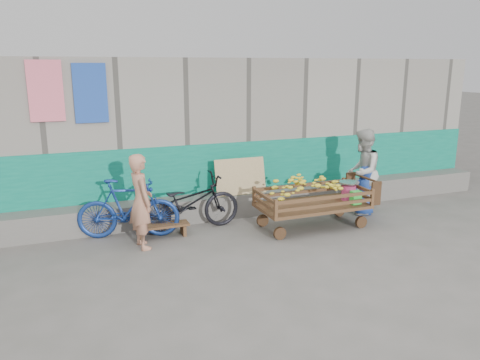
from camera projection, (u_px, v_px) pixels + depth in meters
name	position (u px, v px, depth m)	size (l,w,h in m)	color
ground	(275.00, 262.00, 6.98)	(80.00, 80.00, 0.00)	#5F5D56
building_wall	(198.00, 130.00, 10.30)	(12.00, 3.50, 3.00)	gray
banana_cart	(311.00, 195.00, 8.34)	(2.14, 0.98, 0.91)	#4E301D
bench	(162.00, 228.00, 7.96)	(0.91, 0.27, 0.23)	#4E301D
vendor_man	(141.00, 201.00, 7.39)	(0.56, 0.37, 1.53)	tan
woman	(362.00, 172.00, 9.13)	(0.81, 0.63, 1.68)	beige
child	(365.00, 190.00, 9.11)	(0.48, 0.31, 0.98)	#1F3F9A
bicycle_dark	(188.00, 203.00, 8.24)	(0.66, 1.90, 1.00)	black
bicycle_blue	(128.00, 208.00, 7.88)	(0.48, 1.71, 1.03)	navy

